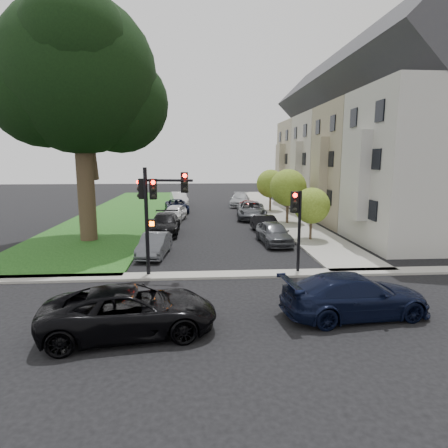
{
  "coord_description": "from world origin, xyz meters",
  "views": [
    {
      "loc": [
        -1.41,
        -15.13,
        5.53
      ],
      "look_at": [
        0.0,
        5.0,
        2.0
      ],
      "focal_mm": 30.0,
      "sensor_mm": 36.0,
      "label": 1
    }
  ],
  "objects": [
    {
      "name": "ground",
      "position": [
        0.0,
        0.0,
        0.0
      ],
      "size": [
        140.0,
        140.0,
        0.0
      ],
      "primitive_type": "plane",
      "color": "black",
      "rests_on": "ground"
    },
    {
      "name": "car_cross_near",
      "position": [
        -3.59,
        -3.69,
        0.76
      ],
      "size": [
        5.78,
        3.3,
        1.52
      ],
      "primitive_type": "imported",
      "rotation": [
        0.0,
        0.0,
        1.72
      ],
      "color": "black",
      "rests_on": "ground"
    },
    {
      "name": "car_parked_9",
      "position": [
        -3.68,
        29.86,
        0.79
      ],
      "size": [
        2.54,
        5.0,
        1.57
      ],
      "primitive_type": "imported",
      "rotation": [
        0.0,
        0.0,
        0.19
      ],
      "color": "silver",
      "rests_on": "ground"
    },
    {
      "name": "house_c",
      "position": [
        12.45,
        23.0,
        6.93
      ],
      "size": [
        7.7,
        7.55,
        15.97
      ],
      "color": "beige",
      "rests_on": "ground"
    },
    {
      "name": "house_a",
      "position": [
        12.45,
        8.0,
        6.93
      ],
      "size": [
        7.7,
        7.55,
        15.97
      ],
      "color": "#B8B8B8",
      "rests_on": "ground"
    },
    {
      "name": "car_parked_0",
      "position": [
        3.53,
        8.6,
        0.74
      ],
      "size": [
        2.04,
        4.44,
        1.47
      ],
      "primitive_type": "imported",
      "rotation": [
        0.0,
        0.0,
        0.07
      ],
      "color": "#3F4247",
      "rests_on": "ground"
    },
    {
      "name": "sidewalk_cross",
      "position": [
        0.0,
        2.0,
        0.06
      ],
      "size": [
        60.0,
        1.0,
        0.12
      ],
      "primitive_type": "cube",
      "color": "#9B9A94",
      "rests_on": "ground"
    },
    {
      "name": "sidewalk_right",
      "position": [
        6.75,
        24.0,
        0.06
      ],
      "size": [
        3.5,
        44.0,
        0.12
      ],
      "primitive_type": "cube",
      "color": "#9B9A94",
      "rests_on": "ground"
    },
    {
      "name": "car_parked_6",
      "position": [
        -3.89,
        12.45,
        0.76
      ],
      "size": [
        2.15,
        5.26,
        1.52
      ],
      "primitive_type": "imported",
      "rotation": [
        0.0,
        0.0,
        -0.0
      ],
      "color": "black",
      "rests_on": "ground"
    },
    {
      "name": "house_d",
      "position": [
        12.45,
        30.5,
        6.93
      ],
      "size": [
        7.7,
        7.55,
        15.97
      ],
      "color": "gray",
      "rests_on": "ground"
    },
    {
      "name": "small_tree_b",
      "position": [
        6.2,
        16.05,
        3.11
      ],
      "size": [
        3.12,
        3.12,
        4.68
      ],
      "color": "#392F21",
      "rests_on": "ground"
    },
    {
      "name": "car_parked_1",
      "position": [
        3.66,
        12.3,
        0.65
      ],
      "size": [
        1.92,
        4.07,
        1.29
      ],
      "primitive_type": "imported",
      "rotation": [
        0.0,
        0.0,
        0.15
      ],
      "color": "black",
      "rests_on": "ground"
    },
    {
      "name": "small_tree_a",
      "position": [
        6.2,
        9.32,
        2.42
      ],
      "size": [
        2.42,
        2.42,
        3.64
      ],
      "color": "#392F21",
      "rests_on": "ground"
    },
    {
      "name": "car_parked_4",
      "position": [
        3.55,
        28.55,
        0.77
      ],
      "size": [
        3.02,
        5.57,
        1.53
      ],
      "primitive_type": "imported",
      "rotation": [
        0.0,
        0.0,
        -0.17
      ],
      "color": "#999BA0",
      "rests_on": "ground"
    },
    {
      "name": "car_parked_8",
      "position": [
        -3.62,
        23.91,
        0.67
      ],
      "size": [
        2.9,
        5.07,
        1.33
      ],
      "primitive_type": "imported",
      "rotation": [
        0.0,
        0.0,
        0.15
      ],
      "color": "black",
      "rests_on": "ground"
    },
    {
      "name": "car_parked_2",
      "position": [
        3.54,
        19.15,
        0.79
      ],
      "size": [
        3.1,
        5.87,
        1.57
      ],
      "primitive_type": "imported",
      "rotation": [
        0.0,
        0.0,
        -0.09
      ],
      "color": "#3F4247",
      "rests_on": "ground"
    },
    {
      "name": "traffic_signal_secondary",
      "position": [
        3.29,
        2.19,
        2.81
      ],
      "size": [
        0.54,
        0.43,
        4.03
      ],
      "color": "black",
      "rests_on": "ground"
    },
    {
      "name": "traffic_signal_main",
      "position": [
        -3.4,
        2.23,
        3.55
      ],
      "size": [
        2.52,
        0.66,
        5.14
      ],
      "color": "black",
      "rests_on": "ground"
    },
    {
      "name": "car_cross_far",
      "position": [
        4.09,
        -2.89,
        0.76
      ],
      "size": [
        5.47,
        2.74,
        1.52
      ],
      "primitive_type": "imported",
      "rotation": [
        0.0,
        0.0,
        1.69
      ],
      "color": "black",
      "rests_on": "ground"
    },
    {
      "name": "grass_strip",
      "position": [
        -9.0,
        24.0,
        0.06
      ],
      "size": [
        8.0,
        44.0,
        0.12
      ],
      "primitive_type": "cube",
      "color": "#133D11",
      "rests_on": "ground"
    },
    {
      "name": "car_parked_5",
      "position": [
        -3.93,
        6.02,
        0.65
      ],
      "size": [
        1.79,
        4.08,
        1.3
      ],
      "primitive_type": "imported",
      "rotation": [
        0.0,
        0.0,
        -0.11
      ],
      "color": "#3F4247",
      "rests_on": "ground"
    },
    {
      "name": "house_b",
      "position": [
        12.45,
        15.5,
        6.93
      ],
      "size": [
        7.7,
        7.55,
        15.97
      ],
      "color": "#B7A88C",
      "rests_on": "ground"
    },
    {
      "name": "small_tree_c",
      "position": [
        6.2,
        23.7,
        2.94
      ],
      "size": [
        2.95,
        2.95,
        4.42
      ],
      "color": "#392F21",
      "rests_on": "ground"
    },
    {
      "name": "car_parked_7",
      "position": [
        -3.52,
        18.35,
        0.73
      ],
      "size": [
        2.39,
        4.49,
        1.45
      ],
      "primitive_type": "imported",
      "rotation": [
        0.0,
        0.0,
        -0.16
      ],
      "color": "silver",
      "rests_on": "ground"
    },
    {
      "name": "car_parked_3",
      "position": [
        3.99,
        22.92,
        0.67
      ],
      "size": [
        2.25,
        4.15,
        1.34
      ],
      "primitive_type": "imported",
      "rotation": [
        0.0,
        0.0,
        0.18
      ],
      "color": "maroon",
      "rests_on": "ground"
    },
    {
      "name": "eucalyptus",
      "position": [
        -8.87,
        10.25,
        10.62
      ],
      "size": [
        10.98,
        9.96,
        15.55
      ],
      "color": "#392F21",
      "rests_on": "ground"
    }
  ]
}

